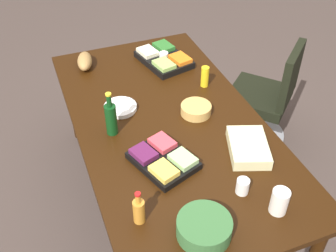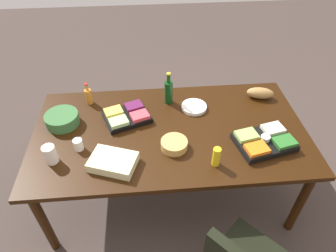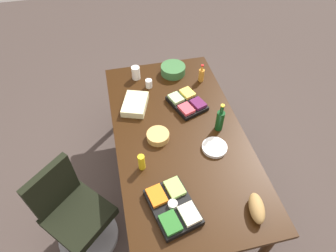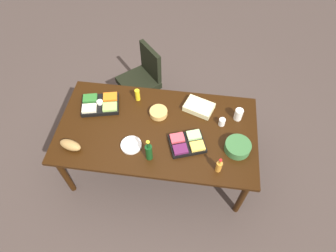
% 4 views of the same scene
% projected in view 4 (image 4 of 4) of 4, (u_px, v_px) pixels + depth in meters
% --- Properties ---
extents(ground_plane, '(10.00, 10.00, 0.00)m').
position_uv_depth(ground_plane, '(159.00, 163.00, 3.83)').
color(ground_plane, '#453934').
extents(conference_table, '(2.19, 1.17, 0.79)m').
position_uv_depth(conference_table, '(157.00, 132.00, 3.24)').
color(conference_table, black).
rests_on(conference_table, ground).
extents(office_chair, '(0.68, 0.68, 0.95)m').
position_uv_depth(office_chair, '(142.00, 85.00, 4.15)').
color(office_chair, gray).
rests_on(office_chair, ground).
extents(chip_bowl, '(0.22, 0.22, 0.06)m').
position_uv_depth(chip_bowl, '(159.00, 113.00, 3.28)').
color(chip_bowl, tan).
rests_on(chip_bowl, conference_table).
extents(fruit_platter, '(0.43, 0.39, 0.07)m').
position_uv_depth(fruit_platter, '(187.00, 143.00, 3.04)').
color(fruit_platter, black).
rests_on(fruit_platter, conference_table).
extents(salad_bowl, '(0.33, 0.33, 0.10)m').
position_uv_depth(salad_bowl, '(238.00, 147.00, 2.99)').
color(salad_bowl, '#376B37').
rests_on(salad_bowl, conference_table).
extents(paper_plate_stack, '(0.22, 0.22, 0.03)m').
position_uv_depth(paper_plate_stack, '(131.00, 145.00, 3.04)').
color(paper_plate_stack, white).
rests_on(paper_plate_stack, conference_table).
extents(paper_cup, '(0.08, 0.08, 0.09)m').
position_uv_depth(paper_cup, '(222.00, 122.00, 3.18)').
color(paper_cup, white).
rests_on(paper_cup, conference_table).
extents(veggie_tray, '(0.48, 0.39, 0.09)m').
position_uv_depth(veggie_tray, '(100.00, 104.00, 3.34)').
color(veggie_tray, black).
rests_on(veggie_tray, conference_table).
extents(dressing_bottle, '(0.06, 0.06, 0.20)m').
position_uv_depth(dressing_bottle, '(219.00, 166.00, 2.83)').
color(dressing_bottle, orange).
rests_on(dressing_bottle, conference_table).
extents(sheet_cake, '(0.38, 0.31, 0.07)m').
position_uv_depth(sheet_cake, '(199.00, 107.00, 3.32)').
color(sheet_cake, beige).
rests_on(sheet_cake, conference_table).
extents(mustard_bottle, '(0.06, 0.06, 0.15)m').
position_uv_depth(mustard_bottle, '(138.00, 95.00, 3.37)').
color(mustard_bottle, yellow).
rests_on(mustard_bottle, conference_table).
extents(bread_loaf, '(0.26, 0.16, 0.10)m').
position_uv_depth(bread_loaf, '(70.00, 145.00, 3.00)').
color(bread_loaf, '#A17942').
rests_on(bread_loaf, conference_table).
extents(wine_bottle, '(0.09, 0.09, 0.30)m').
position_uv_depth(wine_bottle, '(149.00, 152.00, 2.88)').
color(wine_bottle, '#0E3D16').
rests_on(wine_bottle, conference_table).
extents(mayo_jar, '(0.09, 0.09, 0.14)m').
position_uv_depth(mayo_jar, '(238.00, 114.00, 3.21)').
color(mayo_jar, white).
rests_on(mayo_jar, conference_table).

